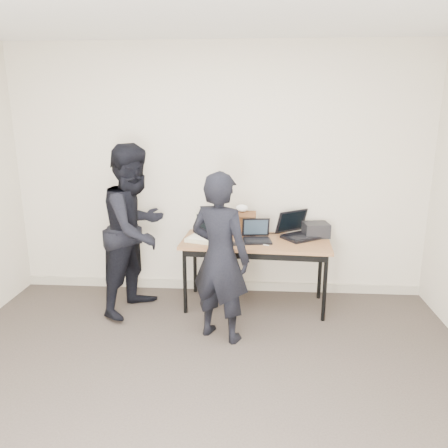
# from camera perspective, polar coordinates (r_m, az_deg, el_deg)

# --- Properties ---
(room) EXTENTS (4.60, 4.60, 2.80)m
(room) POSITION_cam_1_polar(r_m,az_deg,el_deg) (2.56, -4.72, -0.55)
(room) COLOR #3E352F
(room) RESTS_ON ground
(desk) EXTENTS (1.53, 0.73, 0.72)m
(desk) POSITION_cam_1_polar(r_m,az_deg,el_deg) (4.48, 4.13, -2.90)
(desk) COLOR brown
(desk) RESTS_ON ground
(laptop_beige) EXTENTS (0.39, 0.39, 0.26)m
(laptop_beige) POSITION_cam_1_polar(r_m,az_deg,el_deg) (4.48, -2.46, -1.40)
(laptop_beige) COLOR beige
(laptop_beige) RESTS_ON desk
(laptop_center) EXTENTS (0.31, 0.30, 0.22)m
(laptop_center) POSITION_cam_1_polar(r_m,az_deg,el_deg) (4.45, 4.29, -1.56)
(laptop_center) COLOR black
(laptop_center) RESTS_ON desk
(laptop_right) EXTENTS (0.50, 0.50, 0.27)m
(laptop_right) POSITION_cam_1_polar(r_m,az_deg,el_deg) (4.63, 9.63, -0.94)
(laptop_right) COLOR black
(laptop_right) RESTS_ON desk
(leather_satchel) EXTENTS (0.36, 0.18, 0.25)m
(leather_satchel) POSITION_cam_1_polar(r_m,az_deg,el_deg) (4.65, 1.97, 0.19)
(leather_satchel) COLOR #593217
(leather_satchel) RESTS_ON desk
(tissue) EXTENTS (0.14, 0.10, 0.08)m
(tissue) POSITION_cam_1_polar(r_m,az_deg,el_deg) (4.62, 2.36, 2.08)
(tissue) COLOR white
(tissue) RESTS_ON leather_satchel
(equipment_box) EXTENTS (0.29, 0.25, 0.15)m
(equipment_box) POSITION_cam_1_polar(r_m,az_deg,el_deg) (4.67, 11.92, -0.74)
(equipment_box) COLOR black
(equipment_box) RESTS_ON desk
(power_brick) EXTENTS (0.09, 0.06, 0.03)m
(power_brick) POSITION_cam_1_polar(r_m,az_deg,el_deg) (4.30, 1.23, -2.58)
(power_brick) COLOR black
(power_brick) RESTS_ON desk
(cables) EXTENTS (0.89, 0.51, 0.01)m
(cables) POSITION_cam_1_polar(r_m,az_deg,el_deg) (4.49, 5.62, -2.07)
(cables) COLOR black
(cables) RESTS_ON desk
(person_typist) EXTENTS (0.66, 0.56, 1.53)m
(person_typist) POSITION_cam_1_polar(r_m,az_deg,el_deg) (3.82, -0.54, -4.42)
(person_typist) COLOR black
(person_typist) RESTS_ON ground
(person_observer) EXTENTS (0.92, 1.02, 1.71)m
(person_observer) POSITION_cam_1_polar(r_m,az_deg,el_deg) (4.44, -11.46, -0.73)
(person_observer) COLOR black
(person_observer) RESTS_ON ground
(baseboard) EXTENTS (4.50, 0.03, 0.10)m
(baseboard) POSITION_cam_1_polar(r_m,az_deg,el_deg) (5.09, -0.64, -7.97)
(baseboard) COLOR #ACA38F
(baseboard) RESTS_ON ground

